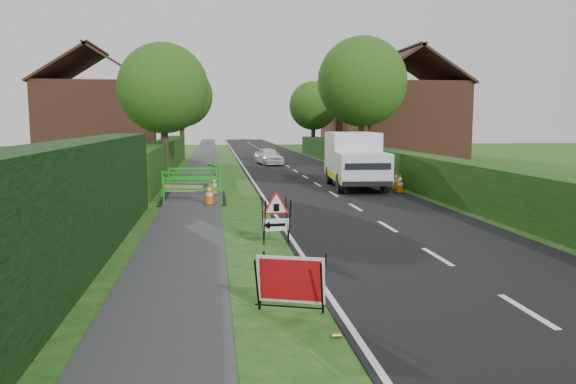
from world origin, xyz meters
TOP-DOWN VIEW (x-y plane):
  - ground at (0.00, 0.00)m, footprint 120.00×120.00m
  - road_surface at (2.50, 35.00)m, footprint 6.00×90.00m
  - footpath at (-3.00, 35.00)m, footprint 2.00×90.00m
  - hedge_west_near at (-5.00, 0.00)m, footprint 1.10×18.00m
  - hedge_west_far at (-5.00, 22.00)m, footprint 1.00×24.00m
  - hedge_east at (6.50, 16.00)m, footprint 1.20×50.00m
  - house_west at (-10.00, 30.00)m, footprint 7.50×7.40m
  - house_east_a at (11.00, 28.00)m, footprint 7.50×7.40m
  - house_east_b at (12.00, 42.00)m, footprint 7.50×7.40m
  - tree_nw at (-4.60, 18.00)m, footprint 4.40×4.40m
  - tree_ne at (6.40, 22.00)m, footprint 5.20×5.20m
  - tree_fw at (-4.60, 34.00)m, footprint 4.80×4.80m
  - tree_fe at (6.40, 38.00)m, footprint 4.20×4.20m
  - red_rect_sign at (-1.10, -2.05)m, footprint 1.16×0.91m
  - triangle_sign at (-0.83, 2.65)m, footprint 0.80×0.80m
  - works_van at (3.88, 13.57)m, footprint 2.44×5.41m
  - traffic_cone_0 at (5.27, 11.59)m, footprint 0.38×0.38m
  - traffic_cone_1 at (5.53, 12.83)m, footprint 0.38×0.38m
  - traffic_cone_2 at (5.42, 16.22)m, footprint 0.38×0.38m
  - traffic_cone_3 at (-2.40, 9.30)m, footprint 0.38×0.38m
  - traffic_cone_4 at (-2.25, 12.12)m, footprint 0.38×0.38m
  - ped_barrier_0 at (-2.97, 9.42)m, footprint 2.08×0.55m
  - ped_barrier_1 at (-3.25, 11.74)m, footprint 2.08×0.84m
  - ped_barrier_2 at (-3.11, 13.69)m, footprint 2.07×0.40m
  - ped_barrier_3 at (-2.22, 14.88)m, footprint 0.81×2.09m
  - redwhite_plank at (-3.35, 10.55)m, footprint 1.45×0.46m
  - litter_can at (-0.62, -3.13)m, footprint 0.12×0.07m
  - hatchback_car at (1.44, 27.10)m, footprint 1.94×3.57m

SIDE VIEW (x-z plane):
  - ground at x=0.00m, z-range 0.00..0.00m
  - hedge_west_near at x=-5.00m, z-range -1.25..1.25m
  - hedge_west_far at x=-5.00m, z-range -0.90..0.90m
  - hedge_east at x=6.50m, z-range -0.75..0.75m
  - redwhite_plank at x=-3.35m, z-range -0.12..0.12m
  - litter_can at x=-0.62m, z-range -0.03..0.03m
  - road_surface at x=2.50m, z-range -0.01..0.01m
  - footpath at x=-3.00m, z-range -0.01..0.02m
  - traffic_cone_0 at x=5.27m, z-range 0.00..0.79m
  - traffic_cone_1 at x=5.53m, z-range 0.00..0.79m
  - traffic_cone_2 at x=5.42m, z-range 0.00..0.79m
  - traffic_cone_3 at x=-2.40m, z-range 0.00..0.79m
  - traffic_cone_4 at x=-2.25m, z-range 0.00..0.79m
  - red_rect_sign at x=-1.10m, z-range 0.07..0.94m
  - hatchback_car at x=1.44m, z-range 0.00..1.15m
  - ped_barrier_0 at x=-2.97m, z-range 0.13..1.13m
  - ped_barrier_1 at x=-3.25m, z-range 0.13..1.13m
  - ped_barrier_2 at x=-3.11m, z-range 0.13..1.13m
  - ped_barrier_3 at x=-2.22m, z-range 0.13..1.13m
  - triangle_sign at x=-0.83m, z-range 0.21..1.30m
  - works_van at x=3.88m, z-range 0.07..2.48m
  - house_west at x=-10.00m, z-range -1.04..6.84m
  - house_east_a at x=11.00m, z-range -1.04..6.84m
  - house_east_b at x=12.00m, z-range -1.04..6.84m
  - tree_fe at x=6.40m, z-range 1.05..7.39m
  - tree_nw at x=-4.60m, z-range 1.13..7.83m
  - tree_fw at x=-4.60m, z-range 1.21..8.45m
  - tree_ne at x=6.40m, z-range 1.28..9.07m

